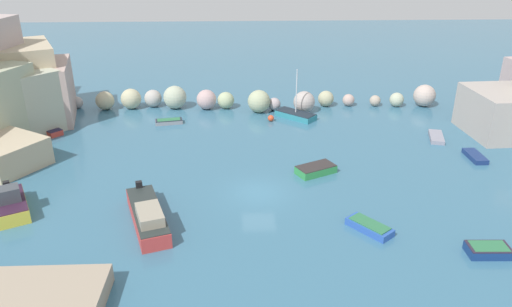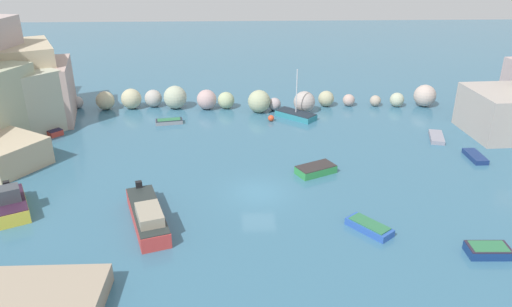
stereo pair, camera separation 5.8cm
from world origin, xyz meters
name	(u,v)px [view 1 (the left image)]	position (x,y,z in m)	size (l,w,h in m)	color
cove_water	(259,193)	(0.00, 0.00, 0.00)	(160.00, 160.00, 0.00)	#386A86
rock_breakwater	(221,99)	(-3.19, 19.21, 1.09)	(42.95, 4.64, 2.55)	#AAAC93
stone_dock	(9,299)	(-13.07, -11.55, 0.54)	(9.46, 4.00, 1.08)	tan
channel_buoy	(271,118)	(1.93, 15.16, 0.32)	(0.63, 0.63, 0.63)	#E04C28
moored_boat_0	(296,115)	(4.55, 16.00, 0.35)	(4.25, 4.06, 5.14)	teal
moored_boat_1	(369,227)	(6.85, -5.24, 0.27)	(2.85, 3.12, 0.56)	#2B55AF
moored_boat_2	(475,156)	(18.60, 5.34, 0.20)	(1.12, 2.74, 0.40)	navy
moored_boat_3	(148,216)	(-7.37, -4.00, 0.67)	(3.89, 7.00, 1.72)	#BF3B39
moored_boat_4	(169,121)	(-8.37, 14.83, 0.24)	(2.82, 1.49, 0.46)	gray
moored_boat_5	(316,169)	(4.68, 3.10, 0.32)	(3.45, 2.78, 0.65)	#308D46
moored_boat_6	(488,250)	(13.20, -8.07, 0.31)	(2.50, 1.44, 0.60)	navy
moored_boat_7	(436,137)	(16.99, 9.79, 0.18)	(1.96, 3.27, 0.36)	gray
moored_boat_8	(47,129)	(-19.77, 12.98, 0.28)	(3.60, 3.48, 0.56)	#CD4035
moored_boat_9	(11,204)	(-16.90, -2.07, 0.67)	(3.70, 4.72, 1.99)	yellow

